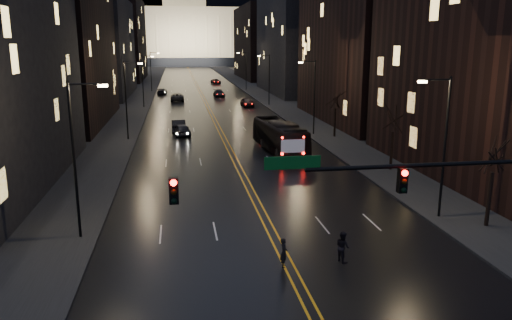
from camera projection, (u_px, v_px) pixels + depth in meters
name	position (u px, v px, depth m)	size (l,w,h in m)	color
ground	(313.00, 314.00, 20.61)	(900.00, 900.00, 0.00)	black
road	(195.00, 81.00, 145.61)	(20.00, 320.00, 0.02)	black
sidewalk_left	(146.00, 82.00, 143.47)	(8.00, 320.00, 0.16)	black
sidewalk_right	(242.00, 81.00, 147.72)	(8.00, 320.00, 0.16)	black
center_line	(195.00, 81.00, 145.61)	(0.62, 320.00, 0.01)	orange
building_left_mid	(54.00, 19.00, 66.15)	(12.00, 30.00, 28.00)	black
building_left_far	(99.00, 48.00, 103.60)	(12.00, 34.00, 20.00)	black
building_left_dist	(122.00, 39.00, 149.30)	(12.00, 40.00, 24.00)	black
building_right_near	(503.00, 30.00, 40.28)	(12.00, 26.00, 24.00)	black
building_right_mid	(296.00, 33.00, 109.29)	(12.00, 34.00, 26.00)	black
building_right_dist	(260.00, 43.00, 155.90)	(12.00, 40.00, 22.00)	black
capitol	(185.00, 31.00, 257.08)	(90.00, 50.00, 58.50)	black
traffic_signal	(457.00, 190.00, 20.33)	(17.29, 0.45, 7.00)	black
streetlamp_right_near	(442.00, 141.00, 30.70)	(2.13, 0.25, 9.00)	black
streetlamp_left_near	(77.00, 152.00, 27.42)	(2.13, 0.25, 9.00)	black
streetlamp_right_mid	(313.00, 93.00, 59.55)	(2.13, 0.25, 9.00)	black
streetlamp_left_mid	(127.00, 96.00, 56.27)	(2.13, 0.25, 9.00)	black
streetlamp_right_far	(268.00, 77.00, 88.40)	(2.13, 0.25, 9.00)	black
streetlamp_left_far	(144.00, 78.00, 85.12)	(2.13, 0.25, 9.00)	black
streetlamp_right_dist	(245.00, 69.00, 117.24)	(2.13, 0.25, 9.00)	black
streetlamp_left_dist	(152.00, 69.00, 113.96)	(2.13, 0.25, 9.00)	black
tree_right_near	(494.00, 155.00, 29.24)	(2.40, 2.40, 6.65)	black
tree_right_mid	(393.00, 120.00, 42.70)	(2.40, 2.40, 6.65)	black
tree_right_far	(336.00, 99.00, 58.09)	(2.40, 2.40, 6.65)	black
bus	(280.00, 137.00, 51.18)	(2.66, 11.36, 3.16)	black
oncoming_car_a	(182.00, 130.00, 59.95)	(1.78, 4.41, 1.50)	black
oncoming_car_b	(178.00, 125.00, 62.93)	(1.68, 4.81, 1.59)	black
oncoming_car_c	(177.00, 97.00, 96.12)	(2.51, 5.44, 1.51)	black
oncoming_car_d	(162.00, 91.00, 108.49)	(1.92, 4.72, 1.37)	black
receding_car_a	(262.00, 128.00, 61.18)	(1.52, 4.35, 1.43)	black
receding_car_b	(247.00, 102.00, 87.57)	(1.85, 4.61, 1.57)	black
receding_car_c	(219.00, 94.00, 103.40)	(2.02, 4.97, 1.44)	black
receding_car_d	(216.00, 81.00, 137.23)	(2.17, 4.71, 1.31)	black
pedestrian_a	(284.00, 253.00, 24.81)	(0.56, 0.36, 1.52)	black
pedestrian_b	(343.00, 247.00, 25.45)	(0.79, 0.43, 1.62)	black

